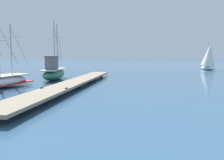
% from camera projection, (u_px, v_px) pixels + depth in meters
% --- Properties ---
extents(floating_dock, '(1.86, 21.70, 0.53)m').
position_uv_depth(floating_dock, '(75.00, 82.00, 18.59)').
color(floating_dock, gray).
rests_on(floating_dock, ground).
extents(fishing_boat_0, '(2.71, 7.49, 5.97)m').
position_uv_depth(fishing_boat_0, '(54.00, 72.00, 24.04)').
color(fishing_boat_0, '#337556').
rests_on(fishing_boat_0, ground).
extents(distant_sailboat, '(3.15, 4.65, 5.08)m').
position_uv_depth(distant_sailboat, '(209.00, 57.00, 40.13)').
color(distant_sailboat, silver).
rests_on(distant_sailboat, ground).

